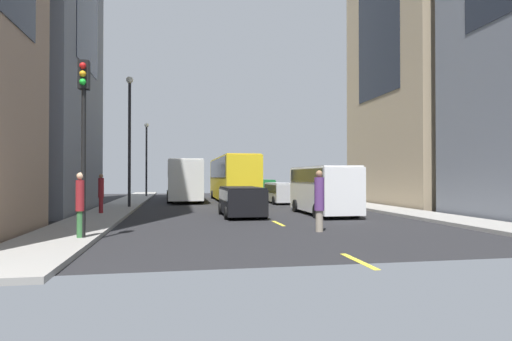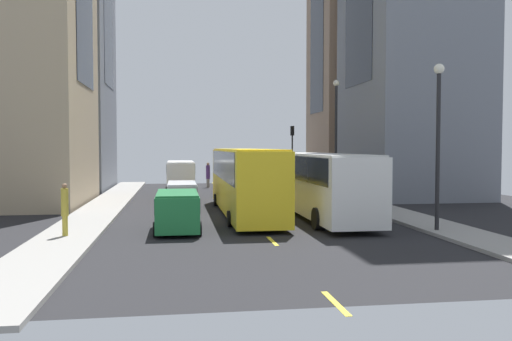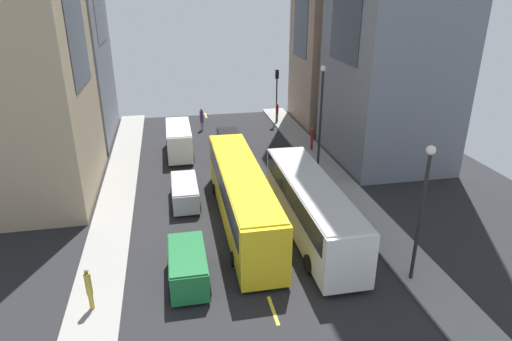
# 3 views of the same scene
# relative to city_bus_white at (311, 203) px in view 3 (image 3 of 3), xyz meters

# --- Properties ---
(ground_plane) EXTENTS (42.58, 42.58, 0.00)m
(ground_plane) POSITION_rel_city_bus_white_xyz_m (3.73, -6.27, -2.01)
(ground_plane) COLOR black
(sidewalk_west) EXTENTS (2.47, 44.00, 0.15)m
(sidewalk_west) POSITION_rel_city_bus_white_xyz_m (-4.32, -6.27, -1.93)
(sidewalk_west) COLOR gray
(sidewalk_west) RESTS_ON ground
(sidewalk_east) EXTENTS (2.47, 44.00, 0.15)m
(sidewalk_east) POSITION_rel_city_bus_white_xyz_m (11.79, -6.27, -1.93)
(sidewalk_east) COLOR gray
(sidewalk_east) RESTS_ON ground
(lane_stripe_0) EXTENTS (0.16, 2.00, 0.01)m
(lane_stripe_0) POSITION_rel_city_bus_white_xyz_m (3.73, -27.27, -2.00)
(lane_stripe_0) COLOR yellow
(lane_stripe_0) RESTS_ON ground
(lane_stripe_1) EXTENTS (0.16, 2.00, 0.01)m
(lane_stripe_1) POSITION_rel_city_bus_white_xyz_m (3.73, -18.87, -2.00)
(lane_stripe_1) COLOR yellow
(lane_stripe_1) RESTS_ON ground
(lane_stripe_2) EXTENTS (0.16, 2.00, 0.01)m
(lane_stripe_2) POSITION_rel_city_bus_white_xyz_m (3.73, -10.47, -2.00)
(lane_stripe_2) COLOR yellow
(lane_stripe_2) RESTS_ON ground
(lane_stripe_3) EXTENTS (0.16, 2.00, 0.01)m
(lane_stripe_3) POSITION_rel_city_bus_white_xyz_m (3.73, -2.07, -2.00)
(lane_stripe_3) COLOR yellow
(lane_stripe_3) RESTS_ON ground
(lane_stripe_4) EXTENTS (0.16, 2.00, 0.01)m
(lane_stripe_4) POSITION_rel_city_bus_white_xyz_m (3.73, 6.33, -2.00)
(lane_stripe_4) COLOR yellow
(lane_stripe_4) RESTS_ON ground
(city_bus_white) EXTENTS (2.80, 12.28, 3.35)m
(city_bus_white) POSITION_rel_city_bus_white_xyz_m (0.00, 0.00, 0.00)
(city_bus_white) COLOR silver
(city_bus_white) RESTS_ON ground
(streetcar_yellow) EXTENTS (2.70, 14.25, 3.59)m
(streetcar_yellow) POSITION_rel_city_bus_white_xyz_m (3.78, -2.04, 0.12)
(streetcar_yellow) COLOR yellow
(streetcar_yellow) RESTS_ON ground
(delivery_van_white) EXTENTS (2.25, 6.12, 2.58)m
(delivery_van_white) POSITION_rel_city_bus_white_xyz_m (7.12, -15.10, -0.49)
(delivery_van_white) COLOR white
(delivery_van_white) RESTS_ON ground
(car_green_0) EXTENTS (1.98, 4.05, 1.74)m
(car_green_0) POSITION_rel_city_bus_white_xyz_m (7.41, 3.41, -0.99)
(car_green_0) COLOR #1E7238
(car_green_0) RESTS_ON ground
(car_black_1) EXTENTS (2.06, 4.54, 1.50)m
(car_black_1) POSITION_rel_city_bus_white_xyz_m (2.63, -15.34, -1.12)
(car_black_1) COLOR black
(car_black_1) RESTS_ON ground
(car_silver_2) EXTENTS (1.88, 4.35, 1.56)m
(car_silver_2) POSITION_rel_city_bus_white_xyz_m (7.12, -5.46, -1.09)
(car_silver_2) COLOR #B7BABF
(car_silver_2) RESTS_ON ground
(pedestrian_walking_far) EXTENTS (0.28, 0.28, 2.04)m
(pedestrian_walking_far) POSITION_rel_city_bus_white_xyz_m (-4.51, -13.70, -0.76)
(pedestrian_walking_far) COLOR maroon
(pedestrian_walking_far) RESTS_ON ground
(pedestrian_crossing_near) EXTENTS (0.29, 0.29, 2.03)m
(pedestrian_crossing_near) POSITION_rel_city_bus_white_xyz_m (-3.57, -22.91, -0.74)
(pedestrian_crossing_near) COLOR #336B38
(pedestrian_crossing_near) RESTS_ON ground
(pedestrian_waiting_curb) EXTENTS (0.37, 0.37, 2.28)m
(pedestrian_waiting_curb) POSITION_rel_city_bus_white_xyz_m (4.60, -21.81, -0.80)
(pedestrian_waiting_curb) COLOR gray
(pedestrian_waiting_curb) RESTS_ON ground
(pedestrian_crossing_mid) EXTENTS (0.29, 0.29, 2.10)m
(pedestrian_crossing_mid) POSITION_rel_city_bus_white_xyz_m (11.85, 4.74, -0.73)
(pedestrian_crossing_mid) COLOR gold
(pedestrian_crossing_mid) RESTS_ON ground
(traffic_light_near_corner) EXTENTS (0.32, 0.44, 5.54)m
(traffic_light_near_corner) POSITION_rel_city_bus_white_xyz_m (-3.48, -22.94, 2.01)
(traffic_light_near_corner) COLOR black
(traffic_light_near_corner) RESTS_ON ground
(streetlamp_near) EXTENTS (0.44, 0.44, 8.21)m
(streetlamp_near) POSITION_rel_city_bus_white_xyz_m (-3.58, -9.20, 3.07)
(streetlamp_near) COLOR black
(streetlamp_near) RESTS_ON ground
(streetlamp_far) EXTENTS (0.44, 0.44, 7.07)m
(streetlamp_far) POSITION_rel_city_bus_white_xyz_m (-3.58, 5.46, 2.47)
(streetlamp_far) COLOR black
(streetlamp_far) RESTS_ON ground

